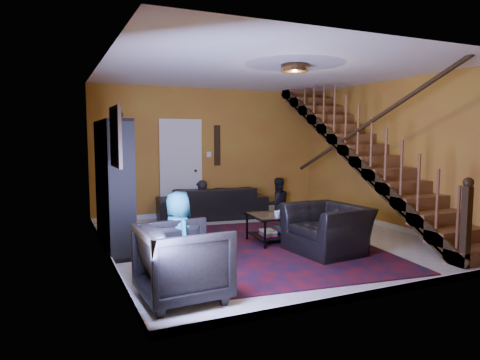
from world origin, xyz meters
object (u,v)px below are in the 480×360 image
at_px(coffee_table, 287,225).
at_px(bookshelf, 114,187).
at_px(sofa, 212,202).
at_px(armchair_left, 183,262).
at_px(armchair_right, 327,229).

bearing_deg(coffee_table, bookshelf, 164.07).
height_order(bookshelf, sofa, bookshelf).
height_order(sofa, armchair_left, armchair_left).
height_order(bookshelf, coffee_table, bookshelf).
distance_m(sofa, coffee_table, 2.50).
xyz_separation_m(bookshelf, armchair_left, (0.35, -2.53, -0.55)).
bearing_deg(armchair_right, sofa, -174.71).
bearing_deg(sofa, bookshelf, 44.38).
height_order(bookshelf, armchair_left, bookshelf).
bearing_deg(armchair_left, bookshelf, 5.38).
xyz_separation_m(armchair_left, coffee_table, (2.33, 1.77, -0.14)).
height_order(sofa, armchair_right, armchair_right).
bearing_deg(bookshelf, coffee_table, -15.93).
xyz_separation_m(sofa, armchair_right, (0.62, -3.32, 0.03)).
bearing_deg(armchair_left, armchair_right, -72.71).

